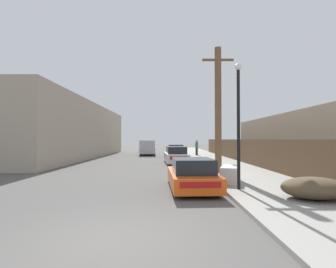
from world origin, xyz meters
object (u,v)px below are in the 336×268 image
object	(u,v)px
car_parked_far	(176,151)
car_parked_mid	(177,156)
pickup_truck	(148,148)
street_lamp	(239,116)
parked_sports_car_red	(193,175)
brush_pile	(315,188)
utility_pole	(219,108)
discarded_fridge	(230,174)
pedestrian	(198,147)

from	to	relation	value
car_parked_far	car_parked_mid	bearing A→B (deg)	-92.88
pickup_truck	street_lamp	world-z (taller)	street_lamp
parked_sports_car_red	pickup_truck	bearing A→B (deg)	95.94
pickup_truck	brush_pile	xyz separation A→B (m)	(7.17, -25.14, -0.48)
pickup_truck	street_lamp	xyz separation A→B (m)	(5.25, -23.56, 1.93)
utility_pole	parked_sports_car_red	bearing A→B (deg)	-112.84
discarded_fridge	pedestrian	xyz separation A→B (m)	(0.69, 19.39, 0.60)
car_parked_mid	discarded_fridge	bearing A→B (deg)	-82.61
discarded_fridge	car_parked_far	bearing A→B (deg)	112.46
car_parked_mid	car_parked_far	world-z (taller)	car_parked_far
pickup_truck	utility_pole	size ratio (longest dim) A/B	0.83
car_parked_far	street_lamp	size ratio (longest dim) A/B	0.99
brush_pile	pedestrian	size ratio (longest dim) A/B	1.10
discarded_fridge	street_lamp	distance (m)	2.93
brush_pile	utility_pole	bearing A→B (deg)	104.16
discarded_fridge	car_parked_far	size ratio (longest dim) A/B	0.40
car_parked_mid	pedestrian	world-z (taller)	pedestrian
car_parked_mid	car_parked_far	xyz separation A→B (m)	(0.16, 7.16, 0.01)
car_parked_mid	pedestrian	xyz separation A→B (m)	(2.73, 9.33, 0.41)
car_parked_far	utility_pole	bearing A→B (deg)	-83.11
street_lamp	pickup_truck	bearing A→B (deg)	102.57
parked_sports_car_red	brush_pile	size ratio (longest dim) A/B	2.10
brush_pile	discarded_fridge	bearing A→B (deg)	119.84
discarded_fridge	parked_sports_car_red	xyz separation A→B (m)	(-1.74, -1.11, 0.11)
car_parked_mid	utility_pole	distance (m)	7.63
parked_sports_car_red	brush_pile	world-z (taller)	parked_sports_car_red
utility_pole	street_lamp	bearing A→B (deg)	-92.51
parked_sports_car_red	pedestrian	world-z (taller)	pedestrian
pickup_truck	discarded_fridge	bearing A→B (deg)	100.41
parked_sports_car_red	car_parked_mid	size ratio (longest dim) A/B	0.90
car_parked_mid	utility_pole	bearing A→B (deg)	-75.51
discarded_fridge	car_parked_far	world-z (taller)	car_parked_far
car_parked_far	pickup_truck	distance (m)	5.78
pedestrian	car_parked_mid	bearing A→B (deg)	-106.30
pedestrian	utility_pole	bearing A→B (deg)	-91.84
pickup_truck	utility_pole	world-z (taller)	utility_pole
utility_pole	brush_pile	distance (m)	7.68
car_parked_mid	car_parked_far	distance (m)	7.17
brush_pile	pedestrian	bearing A→B (deg)	92.99
car_parked_far	brush_pile	xyz separation A→B (m)	(3.75, -20.50, -0.20)
brush_pile	pickup_truck	bearing A→B (deg)	105.92
discarded_fridge	pickup_truck	size ratio (longest dim) A/B	0.31
parked_sports_car_red	street_lamp	xyz separation A→B (m)	(1.70, -0.57, 2.29)
brush_pile	pedestrian	distance (m)	22.71
street_lamp	brush_pile	bearing A→B (deg)	-39.52
car_parked_far	pedestrian	size ratio (longest dim) A/B	2.58
car_parked_mid	car_parked_far	bearing A→B (deg)	84.67
parked_sports_car_red	pedestrian	size ratio (longest dim) A/B	2.31
discarded_fridge	car_parked_mid	world-z (taller)	car_parked_mid
pickup_truck	car_parked_far	bearing A→B (deg)	123.14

